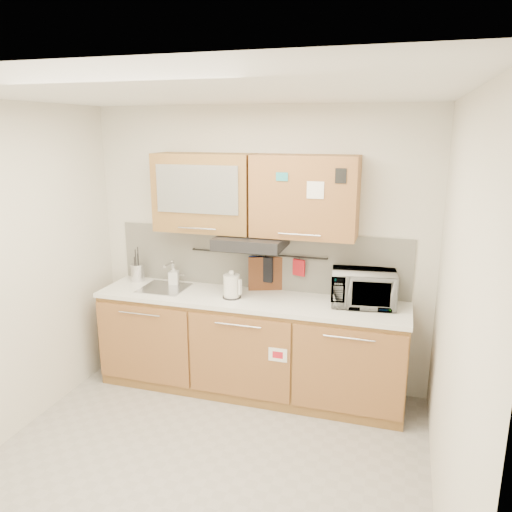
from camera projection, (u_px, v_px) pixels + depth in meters
The scene contains 20 objects.
floor at pixel (200, 470), 3.61m from camera, with size 3.20×3.20×0.00m, color #9E9993.
ceiling at pixel (188, 93), 2.96m from camera, with size 3.20×3.20×0.00m, color white.
wall_back at pixel (259, 249), 4.67m from camera, with size 3.20×3.20×0.00m, color silver.
wall_right at pixel (454, 327), 2.84m from camera, with size 3.00×3.00×0.00m, color silver.
base_cabinet at pixel (249, 350), 4.61m from camera, with size 2.80×0.64×0.88m.
countertop at pixel (249, 300), 4.49m from camera, with size 2.82×0.62×0.04m, color white.
backsplash at pixel (259, 259), 4.69m from camera, with size 2.80×0.02×0.56m, color silver.
upper_cabinets at pixel (253, 194), 4.38m from camera, with size 1.82×0.37×0.70m.
range_hood at pixel (251, 242), 4.41m from camera, with size 0.60×0.46×0.10m, color black.
sink at pixel (165, 288), 4.73m from camera, with size 0.42×0.40×0.26m.
utensil_rail at pixel (257, 254), 4.64m from camera, with size 0.02×0.02×1.30m, color black.
utensil_crock at pixel (138, 272), 4.95m from camera, with size 0.17×0.17×0.34m.
kettle at pixel (232, 287), 4.45m from camera, with size 0.19×0.18×0.26m.
toaster at pixel (351, 296), 4.25m from camera, with size 0.23×0.14×0.17m.
microwave at pixel (363, 288), 4.26m from camera, with size 0.54×0.37×0.30m, color #999999.
soap_bottle at pixel (174, 275), 4.82m from camera, with size 0.09×0.09×0.20m, color #999999.
cutting_board at pixel (265, 278), 4.65m from camera, with size 0.32×0.02×0.40m, color brown.
oven_mitt at pixel (256, 268), 4.66m from camera, with size 0.13×0.03×0.22m, color #213D9A.
dark_pouch at pixel (265, 269), 4.64m from camera, with size 0.15×0.04×0.24m, color black.
pot_holder at pixel (299, 268), 4.54m from camera, with size 0.12×0.02×0.15m, color #B1171F.
Camera 1 is at (1.28, -2.86, 2.40)m, focal length 35.00 mm.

